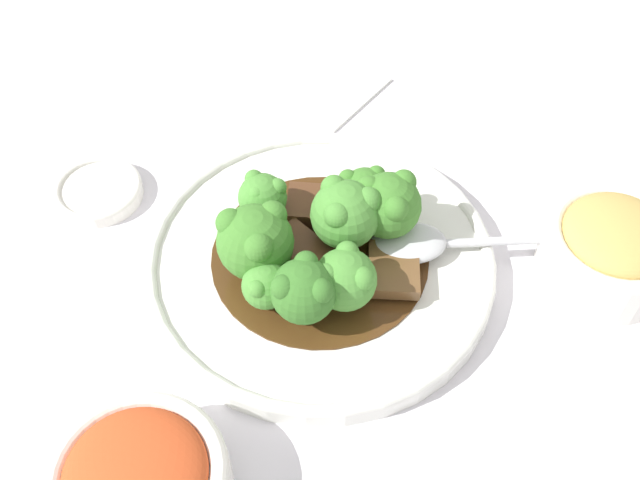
# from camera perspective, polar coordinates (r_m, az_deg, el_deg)

# --- Properties ---
(ground_plane) EXTENTS (4.00, 4.00, 0.00)m
(ground_plane) POSITION_cam_1_polar(r_m,az_deg,el_deg) (0.58, 0.00, -2.12)
(ground_plane) COLOR silver
(main_plate) EXTENTS (0.27, 0.27, 0.02)m
(main_plate) POSITION_cam_1_polar(r_m,az_deg,el_deg) (0.57, 0.00, -1.51)
(main_plate) COLOR white
(main_plate) RESTS_ON ground_plane
(beef_strip_0) EXTENTS (0.05, 0.06, 0.01)m
(beef_strip_0) POSITION_cam_1_polar(r_m,az_deg,el_deg) (0.59, 0.17, 2.54)
(beef_strip_0) COLOR #56331E
(beef_strip_0) RESTS_ON main_plate
(beef_strip_1) EXTENTS (0.04, 0.05, 0.01)m
(beef_strip_1) POSITION_cam_1_polar(r_m,az_deg,el_deg) (0.56, -1.39, -0.78)
(beef_strip_1) COLOR #56331E
(beef_strip_1) RESTS_ON main_plate
(beef_strip_2) EXTENTS (0.06, 0.05, 0.01)m
(beef_strip_2) POSITION_cam_1_polar(r_m,az_deg,el_deg) (0.55, 5.63, -2.25)
(beef_strip_2) COLOR brown
(beef_strip_2) RESTS_ON main_plate
(broccoli_floret_0) EXTENTS (0.03, 0.03, 0.04)m
(broccoli_floret_0) POSITION_cam_1_polar(r_m,az_deg,el_deg) (0.52, -4.16, -3.42)
(broccoli_floret_0) COLOR #8EB756
(broccoli_floret_0) RESTS_ON main_plate
(broccoli_floret_1) EXTENTS (0.05, 0.05, 0.06)m
(broccoli_floret_1) POSITION_cam_1_polar(r_m,az_deg,el_deg) (0.55, 5.21, 2.71)
(broccoli_floret_1) COLOR #7FA84C
(broccoli_floret_1) RESTS_ON main_plate
(broccoli_floret_2) EXTENTS (0.05, 0.05, 0.05)m
(broccoli_floret_2) POSITION_cam_1_polar(r_m,az_deg,el_deg) (0.51, -1.25, -3.85)
(broccoli_floret_2) COLOR #7FA84C
(broccoli_floret_2) RESTS_ON main_plate
(broccoli_floret_3) EXTENTS (0.04, 0.04, 0.05)m
(broccoli_floret_3) POSITION_cam_1_polar(r_m,az_deg,el_deg) (0.56, -4.40, 3.28)
(broccoli_floret_3) COLOR #7FA84C
(broccoli_floret_3) RESTS_ON main_plate
(broccoli_floret_4) EXTENTS (0.06, 0.06, 0.06)m
(broccoli_floret_4) POSITION_cam_1_polar(r_m,az_deg,el_deg) (0.53, -4.97, -0.05)
(broccoli_floret_4) COLOR #8EB756
(broccoli_floret_4) RESTS_ON main_plate
(broccoli_floret_5) EXTENTS (0.05, 0.05, 0.05)m
(broccoli_floret_5) POSITION_cam_1_polar(r_m,az_deg,el_deg) (0.52, 1.93, -2.94)
(broccoli_floret_5) COLOR #8EB756
(broccoli_floret_5) RESTS_ON main_plate
(broccoli_floret_6) EXTENTS (0.05, 0.05, 0.06)m
(broccoli_floret_6) POSITION_cam_1_polar(r_m,az_deg,el_deg) (0.54, 1.93, 2.04)
(broccoli_floret_6) COLOR #8EB756
(broccoli_floret_6) RESTS_ON main_plate
(broccoli_floret_7) EXTENTS (0.04, 0.04, 0.05)m
(broccoli_floret_7) POSITION_cam_1_polar(r_m,az_deg,el_deg) (0.57, 3.43, 3.71)
(broccoli_floret_7) COLOR #8EB756
(broccoli_floret_7) RESTS_ON main_plate
(serving_spoon) EXTENTS (0.13, 0.20, 0.01)m
(serving_spoon) POSITION_cam_1_polar(r_m,az_deg,el_deg) (0.57, 8.80, -0.14)
(serving_spoon) COLOR silver
(serving_spoon) RESTS_ON main_plate
(side_bowl_appetizer) EXTENTS (0.11, 0.11, 0.05)m
(side_bowl_appetizer) POSITION_cam_1_polar(r_m,az_deg,el_deg) (0.60, 21.43, -0.46)
(side_bowl_appetizer) COLOR white
(side_bowl_appetizer) RESTS_ON ground_plane
(sauce_dish) EXTENTS (0.07, 0.07, 0.01)m
(sauce_dish) POSITION_cam_1_polar(r_m,az_deg,el_deg) (0.65, -16.52, 3.64)
(sauce_dish) COLOR white
(sauce_dish) RESTS_ON ground_plane
(paper_napkin) EXTENTS (0.11, 0.11, 0.01)m
(paper_napkin) POSITION_cam_1_polar(r_m,az_deg,el_deg) (0.73, 0.34, 11.75)
(paper_napkin) COLOR silver
(paper_napkin) RESTS_ON ground_plane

